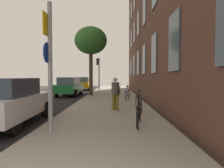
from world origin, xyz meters
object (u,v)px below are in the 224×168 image
bicycle_1 (139,103)px  pedestrian_0 (115,91)px  bicycle_2 (115,98)px  car_1 (69,86)px  car_2 (83,83)px  bicycle_0 (139,113)px  bicycle_4 (118,92)px  bicycle_3 (127,94)px  car_0 (8,101)px  sign_post (49,60)px  tree_near (91,41)px  traffic_light (98,68)px  bicycle_5 (119,90)px

bicycle_1 → pedestrian_0: bearing=155.0°
bicycle_2 → car_1: (-3.98, 6.23, 0.36)m
car_1 → car_2: size_ratio=0.99×
bicycle_0 → bicycle_4: size_ratio=1.11×
bicycle_1 → bicycle_3: bicycle_1 is taller
bicycle_2 → bicycle_1: bearing=-66.7°
car_0 → car_1: bearing=91.3°
sign_post → bicycle_0: (2.57, 1.02, -1.64)m
bicycle_0 → car_0: car_0 is taller
bicycle_3 → car_0: (-4.58, -6.80, 0.34)m
tree_near → car_0: (-1.70, -10.21, -3.83)m
sign_post → bicycle_0: 3.22m
traffic_light → car_2: size_ratio=0.95×
bicycle_0 → bicycle_3: size_ratio=1.01×
bicycle_5 → car_1: 4.49m
bicycle_0 → bicycle_5: 12.01m
bicycle_4 → car_1: car_1 is taller
tree_near → car_2: size_ratio=1.43×
sign_post → bicycle_0: bearing=21.6°
bicycle_0 → traffic_light: bearing=98.7°
car_1 → traffic_light: bearing=74.1°
traffic_light → car_0: traffic_light is taller
traffic_light → car_0: (-1.74, -17.58, -1.89)m
bicycle_0 → pedestrian_0: pedestrian_0 is taller
bicycle_0 → pedestrian_0: 3.02m
bicycle_1 → bicycle_2: (-1.03, 2.40, -0.02)m
sign_post → bicycle_3: bearing=72.0°
tree_near → car_0: bearing=-99.5°
bicycle_3 → car_0: bearing=-124.0°
tree_near → bicycle_4: (2.31, -1.01, -4.20)m
traffic_light → bicycle_0: size_ratio=2.18×
car_0 → car_1: (-0.24, 10.63, -0.00)m
sign_post → bicycle_4: 10.95m
tree_near → car_2: bearing=103.1°
bicycle_1 → bicycle_4: 7.24m
bicycle_1 → traffic_light: bearing=101.0°
bicycle_5 → bicycle_4: bearing=-92.8°
sign_post → pedestrian_0: size_ratio=2.34×
tree_near → bicycle_2: (2.03, -5.81, -4.19)m
traffic_light → bicycle_5: bearing=-68.2°
bicycle_0 → bicycle_1: bearing=83.3°
bicycle_1 → car_2: car_2 is taller
traffic_light → car_1: 7.47m
bicycle_0 → car_0: 4.52m
bicycle_0 → bicycle_5: bearing=91.7°
bicycle_3 → pedestrian_0: pedestrian_0 is taller
pedestrian_0 → bicycle_3: bearing=78.8°
bicycle_2 → pedestrian_0: size_ratio=1.10×
sign_post → tree_near: tree_near is taller
bicycle_3 → pedestrian_0: size_ratio=1.14×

